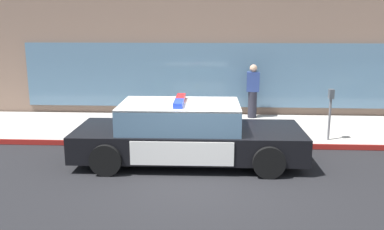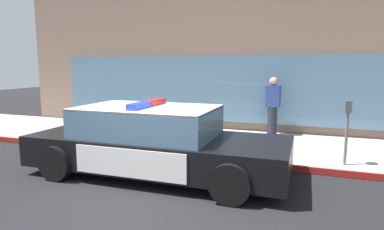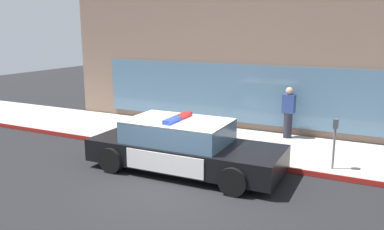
# 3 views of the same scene
# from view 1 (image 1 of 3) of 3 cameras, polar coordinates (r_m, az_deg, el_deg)

# --- Properties ---
(ground) EXTENTS (48.00, 48.00, 0.00)m
(ground) POSITION_cam_1_polar(r_m,az_deg,el_deg) (8.70, 1.07, -8.71)
(ground) COLOR black
(sidewalk) EXTENTS (48.00, 3.32, 0.15)m
(sidewalk) POSITION_cam_1_polar(r_m,az_deg,el_deg) (12.32, 1.71, -1.87)
(sidewalk) COLOR #B2ADA3
(sidewalk) RESTS_ON ground
(curb_red_paint) EXTENTS (28.80, 0.04, 0.14)m
(curb_red_paint) POSITION_cam_1_polar(r_m,az_deg,el_deg) (10.71, 1.49, -4.12)
(curb_red_paint) COLOR maroon
(curb_red_paint) RESTS_ON ground
(police_cruiser) EXTENTS (5.18, 2.19, 1.49)m
(police_cruiser) POSITION_cam_1_polar(r_m,az_deg,el_deg) (9.51, -0.80, -2.50)
(police_cruiser) COLOR black
(police_cruiser) RESTS_ON ground
(fire_hydrant) EXTENTS (0.34, 0.39, 0.73)m
(fire_hydrant) POSITION_cam_1_polar(r_m,az_deg,el_deg) (11.46, -7.96, -0.91)
(fire_hydrant) COLOR #4C994C
(fire_hydrant) RESTS_ON sidewalk
(pedestrian_on_sidewalk) EXTENTS (0.42, 0.29, 1.71)m
(pedestrian_on_sidewalk) POSITION_cam_1_polar(r_m,az_deg,el_deg) (13.38, 8.35, 3.28)
(pedestrian_on_sidewalk) COLOR #23232D
(pedestrian_on_sidewalk) RESTS_ON sidewalk
(parking_meter) EXTENTS (0.12, 0.18, 1.34)m
(parking_meter) POSITION_cam_1_polar(r_m,az_deg,el_deg) (11.26, 18.50, 1.32)
(parking_meter) COLOR slate
(parking_meter) RESTS_ON sidewalk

